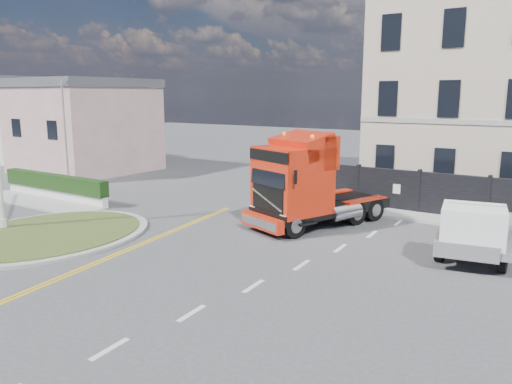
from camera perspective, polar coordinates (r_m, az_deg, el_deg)
The scene contains 13 objects.
ground at distance 18.42m, azimuth -2.29°, elevation -6.31°, with size 120.00×120.00×0.00m, color #424244.
traffic_island at distance 21.37m, azimuth -22.69°, elevation -4.50°, with size 6.80×6.80×0.17m.
hedge_wall at distance 28.55m, azimuth -22.02°, elevation 0.66°, with size 8.00×0.55×1.35m.
pavement_side at distance 28.09m, azimuth -23.76°, elevation -1.07°, with size 8.50×1.80×0.10m, color #999994.
seaside_bldg_pink at distance 38.30m, azimuth -18.95°, elevation 6.73°, with size 8.00×8.00×6.00m, color beige.
seaside_bldg_cream at distance 46.00m, azimuth -23.04°, elevation 6.46°, with size 9.00×8.00×5.00m, color white.
seaside_bldg_white at distance 52.44m, azimuth -26.44°, elevation 7.47°, with size 8.00×8.00×6.50m, color silver.
hoarding_fence at distance 23.93m, azimuth 23.95°, elevation -0.74°, with size 18.80×0.25×2.00m.
georgian_building at distance 31.01m, azimuth 26.13°, elevation 10.47°, with size 12.30×10.30×12.80m.
pavement_far at distance 23.36m, azimuth 22.06°, elevation -3.23°, with size 20.00×1.60×0.12m, color #999994.
truck at distance 20.87m, azimuth 5.47°, elevation 0.63°, with size 4.49×6.90×3.88m.
flatbed_pickup at distance 18.05m, azimuth 23.82°, elevation -4.09°, with size 2.71×5.07×2.00m.
lamppost_slim at distance 32.37m, azimuth -21.04°, elevation 7.32°, with size 0.26×0.53×6.42m.
Camera 1 is at (10.38, -14.19, 5.50)m, focal length 35.00 mm.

